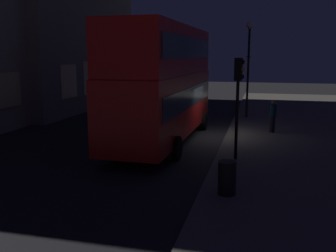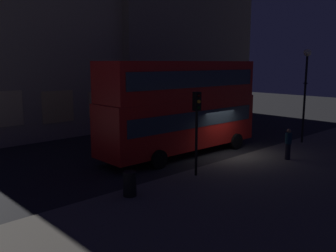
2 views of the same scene
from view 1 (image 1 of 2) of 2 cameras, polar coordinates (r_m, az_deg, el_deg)
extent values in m
plane|color=#232326|center=(19.47, 6.78, -1.57)|extent=(80.00, 80.00, 0.00)
cube|color=#5B564F|center=(19.58, 23.06, -2.11)|extent=(44.00, 9.73, 0.12)
cube|color=#F2D18C|center=(21.89, -23.25, 4.98)|extent=(2.28, 0.06, 1.86)
cube|color=#F2D18C|center=(25.81, -14.78, 6.54)|extent=(2.02, 0.06, 2.20)
cube|color=#F2D18C|center=(28.61, -11.75, 7.15)|extent=(2.02, 0.06, 2.40)
cube|color=#F9E09E|center=(31.50, -9.24, 7.18)|extent=(2.02, 0.06, 1.94)
cube|color=#F9E09E|center=(34.40, -7.18, 8.35)|extent=(2.02, 0.06, 2.09)
cube|color=red|center=(17.72, -0.69, 3.45)|extent=(10.40, 2.79, 2.78)
cube|color=red|center=(17.58, -0.70, 11.40)|extent=(10.19, 2.73, 2.12)
cube|color=#2D3842|center=(17.68, -0.69, 4.57)|extent=(9.57, 2.83, 0.90)
cube|color=#2D3842|center=(17.58, -0.71, 11.75)|extent=(9.57, 2.83, 0.90)
cube|color=#F2D84C|center=(22.57, 2.91, 12.72)|extent=(0.11, 1.56, 0.44)
sphere|color=white|center=(23.05, 0.80, 2.53)|extent=(0.24, 0.24, 0.24)
sphere|color=white|center=(22.70, 4.93, 2.36)|extent=(0.24, 0.24, 0.24)
cylinder|color=black|center=(21.64, -1.59, 1.05)|extent=(0.97, 0.26, 0.97)
cylinder|color=black|center=(21.04, 5.46, 0.73)|extent=(0.97, 0.26, 0.97)
cylinder|color=black|center=(15.77, -8.21, -2.71)|extent=(0.97, 0.26, 0.97)
cylinder|color=black|center=(14.93, 1.35, -3.37)|extent=(0.97, 0.26, 0.97)
cylinder|color=black|center=(14.64, 10.36, 0.81)|extent=(0.12, 0.12, 3.04)
cube|color=black|center=(14.43, 10.62, 8.44)|extent=(0.36, 0.31, 0.85)
sphere|color=black|center=(14.39, 11.24, 9.49)|extent=(0.17, 0.17, 0.17)
sphere|color=orange|center=(14.40, 11.20, 8.41)|extent=(0.17, 0.17, 0.17)
sphere|color=black|center=(14.41, 11.16, 7.34)|extent=(0.17, 0.17, 0.17)
cylinder|color=black|center=(28.21, -1.87, 5.20)|extent=(0.12, 0.12, 2.81)
cube|color=black|center=(28.09, -1.89, 8.92)|extent=(0.35, 0.30, 0.85)
sphere|color=black|center=(28.11, -2.20, 9.47)|extent=(0.17, 0.17, 0.17)
sphere|color=orange|center=(28.11, -2.20, 8.92)|extent=(0.17, 0.17, 0.17)
sphere|color=black|center=(28.12, -2.19, 8.37)|extent=(0.17, 0.17, 0.17)
cylinder|color=black|center=(24.79, 12.01, 7.72)|extent=(0.14, 0.14, 5.60)
torus|color=black|center=(24.76, 12.11, 10.21)|extent=(0.28, 0.28, 0.06)
sphere|color=#F9EFC6|center=(24.83, 12.29, 14.67)|extent=(0.47, 0.47, 0.47)
cylinder|color=black|center=(20.43, 15.51, 0.29)|extent=(0.28, 0.28, 0.87)
cylinder|color=#0F2D3D|center=(20.32, 15.62, 2.33)|extent=(0.35, 0.35, 0.60)
sphere|color=#8C664C|center=(20.27, 15.67, 3.47)|extent=(0.22, 0.22, 0.22)
cylinder|color=black|center=(11.13, 8.91, -7.76)|extent=(0.53, 0.53, 0.99)
camera|label=2|loc=(10.48, 92.85, 6.19)|focal=39.02mm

